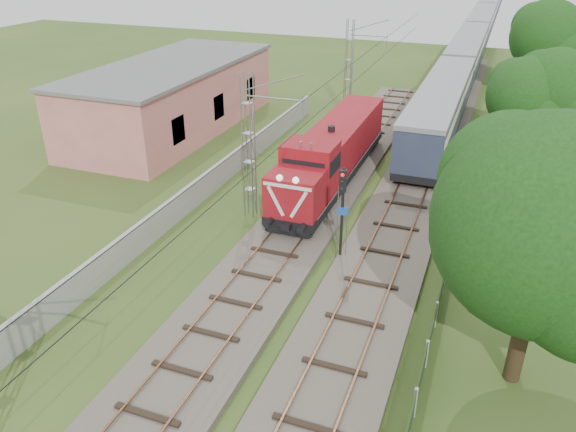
% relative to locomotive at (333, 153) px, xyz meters
% --- Properties ---
extents(ground, '(140.00, 140.00, 0.00)m').
position_rel_locomotive_xyz_m(ground, '(0.00, -17.69, -2.13)').
color(ground, '#2D481B').
rests_on(ground, ground).
extents(track_main, '(4.20, 70.00, 0.45)m').
position_rel_locomotive_xyz_m(track_main, '(0.00, -10.69, -1.94)').
color(track_main, '#6B6054').
rests_on(track_main, ground).
extents(track_side, '(4.20, 80.00, 0.45)m').
position_rel_locomotive_xyz_m(track_side, '(5.00, 2.31, -1.94)').
color(track_side, '#6B6054').
rests_on(track_side, ground).
extents(catenary, '(3.31, 70.00, 8.00)m').
position_rel_locomotive_xyz_m(catenary, '(-2.95, -5.69, 1.92)').
color(catenary, gray).
rests_on(catenary, ground).
extents(boundary_wall, '(0.25, 40.00, 1.50)m').
position_rel_locomotive_xyz_m(boundary_wall, '(-6.50, -5.69, -1.38)').
color(boundary_wall, '#9E9E99').
rests_on(boundary_wall, ground).
extents(station_building, '(8.40, 20.40, 5.22)m').
position_rel_locomotive_xyz_m(station_building, '(-15.00, 6.31, 0.51)').
color(station_building, tan).
rests_on(station_building, ground).
extents(fence, '(0.12, 32.00, 1.20)m').
position_rel_locomotive_xyz_m(fence, '(8.00, -14.69, -1.53)').
color(fence, black).
rests_on(fence, ground).
extents(locomotive, '(2.81, 16.03, 4.07)m').
position_rel_locomotive_xyz_m(locomotive, '(0.00, 0.00, 0.00)').
color(locomotive, black).
rests_on(locomotive, ground).
extents(coach_rake, '(3.03, 113.28, 3.50)m').
position_rel_locomotive_xyz_m(coach_rake, '(5.00, 57.02, 0.39)').
color(coach_rake, black).
rests_on(coach_rake, ground).
extents(signal_post, '(0.52, 0.41, 4.80)m').
position_rel_locomotive_xyz_m(signal_post, '(3.02, -8.65, 1.17)').
color(signal_post, black).
rests_on(signal_post, ground).
extents(tree_a, '(7.50, 7.14, 9.72)m').
position_rel_locomotive_xyz_m(tree_a, '(11.06, -14.18, 3.94)').
color(tree_a, '#3C2918').
rests_on(tree_a, ground).
extents(tree_b, '(5.85, 5.57, 7.58)m').
position_rel_locomotive_xyz_m(tree_b, '(12.47, 9.62, 2.60)').
color(tree_b, '#3C2918').
rests_on(tree_b, ground).
extents(tree_c, '(5.40, 5.15, 7.00)m').
position_rel_locomotive_xyz_m(tree_c, '(10.72, 9.03, 2.24)').
color(tree_c, '#3C2918').
rests_on(tree_c, ground).
extents(tree_d, '(6.90, 6.57, 8.95)m').
position_rel_locomotive_xyz_m(tree_d, '(12.34, 26.65, 3.46)').
color(tree_d, '#3C2918').
rests_on(tree_d, ground).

